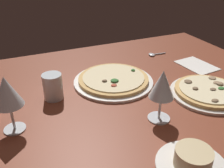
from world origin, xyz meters
The scene contains 9 objects.
dining_table centered at (0.00, 0.00, 2.00)cm, with size 150.00×110.00×4.00cm, color brown.
pizza_main centered at (-6.51, -11.96, 5.19)cm, with size 31.51×31.51×3.40cm.
pizza_side centered at (-34.34, 10.48, 5.21)cm, with size 27.27×27.27×3.35cm.
ramekin_on_saucer centered at (-6.06, 36.00, 6.01)cm, with size 17.71×17.71×5.38cm.
wine_glass_far centered at (-9.78, 15.77, 15.83)cm, with size 7.61×7.61×16.72cm.
wine_glass_near centered at (32.23, 3.12, 16.56)cm, with size 8.35×8.35×17.53cm.
water_glass centered at (17.72, -9.85, 7.98)cm, with size 6.87×6.87×9.30cm.
paper_menu centered at (-47.94, -11.55, 4.15)cm, with size 12.47×17.22×0.30cm, color white.
spoon centered at (-36.58, -30.28, 4.46)cm, with size 9.33×4.22×1.00cm.
Camera 1 is at (29.68, 68.83, 51.49)cm, focal length 40.33 mm.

